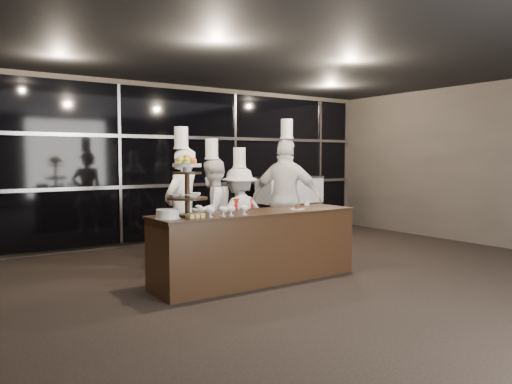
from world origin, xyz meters
TOP-DOWN VIEW (x-y plane):
  - room at (0.00, 0.00)m, footprint 10.00×10.00m
  - window_wall at (0.00, 4.94)m, footprint 8.60×0.10m
  - buffet_counter at (-0.54, 1.64)m, footprint 2.84×0.74m
  - display_stand at (-1.54, 1.64)m, footprint 0.48×0.48m
  - compotes at (-1.11, 1.42)m, footprint 0.59×0.11m
  - layer_cake at (-1.81, 1.59)m, footprint 0.30×0.30m
  - pastry_squares at (-1.52, 1.47)m, footprint 0.20×0.13m
  - small_plate at (0.07, 1.54)m, footprint 0.20×0.20m
  - chef_cup at (0.54, 1.89)m, footprint 0.08×0.08m
  - display_case at (2.13, 4.30)m, footprint 1.36×0.59m
  - chef_a at (-1.12, 2.62)m, footprint 0.76×0.66m
  - chef_b at (-0.52, 2.84)m, footprint 0.94×0.83m
  - chef_c at (-0.10, 2.73)m, footprint 0.97×0.57m
  - chef_d at (0.68, 2.55)m, footprint 1.06×1.18m

SIDE VIEW (x-z plane):
  - buffet_counter at x=-0.54m, z-range 0.01..0.93m
  - display_case at x=2.13m, z-range 0.07..1.31m
  - chef_c at x=-0.10m, z-range -0.14..1.64m
  - chef_b at x=-0.52m, z-range -0.14..1.77m
  - chef_a at x=-1.12m, z-range -0.12..1.92m
  - small_plate at x=0.07m, z-range 0.91..0.96m
  - pastry_squares at x=-1.52m, z-range 0.92..0.97m
  - chef_cup at x=0.54m, z-range 0.92..0.99m
  - layer_cake at x=-1.81m, z-range 0.92..1.03m
  - chef_d at x=0.68m, z-range -0.14..2.09m
  - compotes at x=-1.11m, z-range 0.94..1.06m
  - display_stand at x=-1.54m, z-range 0.97..1.71m
  - room at x=0.00m, z-range -3.50..6.50m
  - window_wall at x=0.00m, z-range 0.10..2.90m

